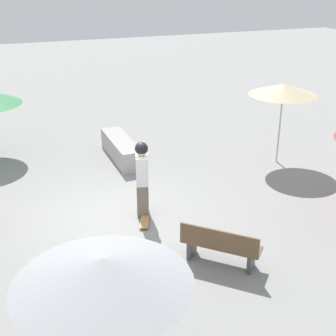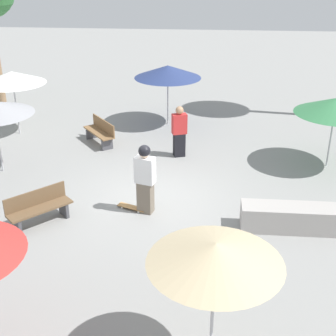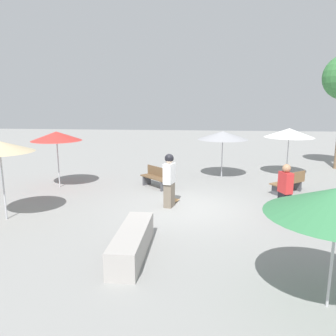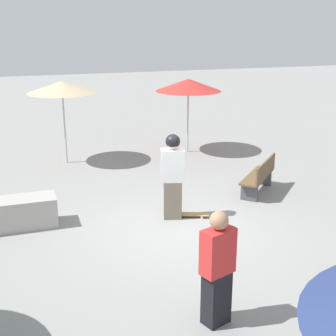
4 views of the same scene
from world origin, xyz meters
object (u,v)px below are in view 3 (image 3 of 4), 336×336
Objects in this scene: skateboard at (173,202)px; concrete_ledge at (132,242)px; bench_far at (288,183)px; shade_umbrella_grey at (223,135)px; bench_near at (157,178)px; shade_umbrella_red at (56,136)px; shade_umbrella_white at (289,133)px; skater_main at (169,179)px; bystander_watching at (285,191)px.

concrete_ledge is (-4.05, 0.62, 0.26)m from skateboard.
shade_umbrella_grey reaches higher than bench_far.
concrete_ledge is 1.77× the size of bench_near.
skateboard is 0.53× the size of bench_far.
bench_near is 4.47m from shade_umbrella_red.
bench_near is 0.62× the size of shade_umbrella_white.
concrete_ledge is at bearing -166.96° from skateboard.
shade_umbrella_white reaches higher than concrete_ledge.
skateboard is 0.32× the size of concrete_ledge.
bench_far is (2.17, -4.53, -0.57)m from skater_main.
shade_umbrella_grey is 1.38× the size of bystander_watching.
skateboard is at bearing 155.20° from shade_umbrella_grey.
skater_main is 1.09× the size of bystander_watching.
bench_far is at bearing 167.11° from shade_umbrella_white.
bench_far is 0.90× the size of bystander_watching.
concrete_ledge is (-3.67, 0.54, -0.69)m from skater_main.
bench_near is (2.15, 0.86, 0.37)m from skateboard.
skateboard is at bearing 163.87° from bench_far.
concrete_ledge is 7.53m from shade_umbrella_red.
bench_far is 0.65× the size of shade_umbrella_white.
shade_umbrella_grey is 5.68m from bystander_watching.
shade_umbrella_white is at bearing -34.22° from bystander_watching.
skateboard is 3.82m from bystander_watching.
skater_main is 0.73× the size of concrete_ledge.
shade_umbrella_grey is 0.99× the size of shade_umbrella_red.
bench_near is 5.32m from bench_far.
shade_umbrella_white is at bearing -24.23° from skateboard.
shade_umbrella_grey reaches higher than skater_main.
bench_near is at bearing 35.23° from bystander_watching.
shade_umbrella_red is at bearing 36.53° from concrete_ledge.
concrete_ledge is 5.23m from bystander_watching.
bench_near is at bearing 127.12° from shade_umbrella_grey.
shade_umbrella_red is at bearing 52.31° from bystander_watching.
shade_umbrella_white is (9.05, -5.80, 1.78)m from concrete_ledge.
bench_near is (6.20, 0.24, 0.11)m from concrete_ledge.
shade_umbrella_grey is (8.36, -2.62, 1.70)m from concrete_ledge.
skater_main is 0.79× the size of shade_umbrella_red.
skateboard is 0.35× the size of shade_umbrella_grey.
shade_umbrella_grey is at bearing -2.66° from bystander_watching.
shade_umbrella_red reaches higher than bench_far.
skater_main is 5.23m from shade_umbrella_grey.
skateboard is 5.14m from shade_umbrella_grey.
concrete_ledge is 1.09× the size of shade_umbrella_grey.
skater_main is at bearing 156.10° from shade_umbrella_grey.
concrete_ledge is at bearing -169.07° from bench_far.
concrete_ledge is 8.92m from shade_umbrella_grey.
shade_umbrella_white is (3.21, -0.73, 1.66)m from bench_far.
bench_near is 6.88m from shade_umbrella_white.
shade_umbrella_red reaches higher than bench_near.
shade_umbrella_red reaches higher than shade_umbrella_grey.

